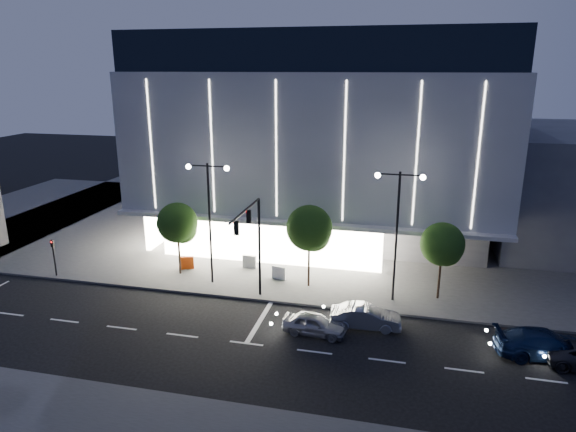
{
  "coord_description": "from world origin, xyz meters",
  "views": [
    {
      "loc": [
        10.37,
        -26.62,
        15.35
      ],
      "look_at": [
        2.24,
        7.98,
        5.0
      ],
      "focal_mm": 32.0,
      "sensor_mm": 36.0,
      "label": 1
    }
  ],
  "objects_px": {
    "car_second": "(365,317)",
    "car_third": "(545,344)",
    "car_lead": "(314,324)",
    "street_lamp_east": "(397,218)",
    "tree_right": "(442,246)",
    "tree_left": "(178,225)",
    "traffic_mast": "(253,234)",
    "ped_signal_far": "(54,254)",
    "barrier_d": "(279,273)",
    "barrier_b": "(250,262)",
    "tree_mid": "(310,230)",
    "street_lamp_west": "(209,206)",
    "barrier_a": "(187,263)"
  },
  "relations": [
    {
      "from": "street_lamp_east",
      "to": "tree_mid",
      "type": "height_order",
      "value": "street_lamp_east"
    },
    {
      "from": "tree_left",
      "to": "car_third",
      "type": "xyz_separation_m",
      "value": [
        24.32,
        -6.09,
        -3.27
      ]
    },
    {
      "from": "car_third",
      "to": "barrier_d",
      "type": "distance_m",
      "value": 18.05
    },
    {
      "from": "barrier_a",
      "to": "barrier_b",
      "type": "xyz_separation_m",
      "value": [
        4.71,
        1.37,
        0.0
      ]
    },
    {
      "from": "street_lamp_west",
      "to": "barrier_b",
      "type": "height_order",
      "value": "street_lamp_west"
    },
    {
      "from": "street_lamp_east",
      "to": "tree_mid",
      "type": "distance_m",
      "value": 6.27
    },
    {
      "from": "tree_left",
      "to": "tree_right",
      "type": "height_order",
      "value": "tree_left"
    },
    {
      "from": "ped_signal_far",
      "to": "street_lamp_west",
      "type": "bearing_deg",
      "value": 7.13
    },
    {
      "from": "tree_mid",
      "to": "car_lead",
      "type": "height_order",
      "value": "tree_mid"
    },
    {
      "from": "traffic_mast",
      "to": "car_third",
      "type": "relative_size",
      "value": 1.34
    },
    {
      "from": "traffic_mast",
      "to": "street_lamp_west",
      "type": "relative_size",
      "value": 0.79
    },
    {
      "from": "street_lamp_west",
      "to": "tree_mid",
      "type": "relative_size",
      "value": 1.46
    },
    {
      "from": "street_lamp_west",
      "to": "tree_left",
      "type": "xyz_separation_m",
      "value": [
        -2.97,
        1.02,
        -1.92
      ]
    },
    {
      "from": "street_lamp_east",
      "to": "tree_left",
      "type": "height_order",
      "value": "street_lamp_east"
    },
    {
      "from": "car_third",
      "to": "barrier_d",
      "type": "bearing_deg",
      "value": 60.09
    },
    {
      "from": "street_lamp_east",
      "to": "tree_left",
      "type": "relative_size",
      "value": 1.57
    },
    {
      "from": "street_lamp_west",
      "to": "barrier_d",
      "type": "bearing_deg",
      "value": 20.37
    },
    {
      "from": "traffic_mast",
      "to": "barrier_d",
      "type": "xyz_separation_m",
      "value": [
        0.62,
        4.38,
        -4.38
      ]
    },
    {
      "from": "traffic_mast",
      "to": "car_second",
      "type": "distance_m",
      "value": 8.77
    },
    {
      "from": "street_lamp_east",
      "to": "car_second",
      "type": "relative_size",
      "value": 2.1
    },
    {
      "from": "ped_signal_far",
      "to": "tree_left",
      "type": "height_order",
      "value": "tree_left"
    },
    {
      "from": "traffic_mast",
      "to": "car_second",
      "type": "xyz_separation_m",
      "value": [
        7.51,
        -1.36,
        -4.32
      ]
    },
    {
      "from": "traffic_mast",
      "to": "street_lamp_west",
      "type": "xyz_separation_m",
      "value": [
        -4.0,
        2.66,
        0.93
      ]
    },
    {
      "from": "car_third",
      "to": "barrier_b",
      "type": "relative_size",
      "value": 4.78
    },
    {
      "from": "traffic_mast",
      "to": "ped_signal_far",
      "type": "xyz_separation_m",
      "value": [
        -16.0,
        1.16,
        -3.14
      ]
    },
    {
      "from": "traffic_mast",
      "to": "tree_right",
      "type": "distance_m",
      "value": 12.63
    },
    {
      "from": "ped_signal_far",
      "to": "tree_mid",
      "type": "bearing_deg",
      "value": 7.55
    },
    {
      "from": "barrier_a",
      "to": "barrier_d",
      "type": "xyz_separation_m",
      "value": [
        7.51,
        -0.27,
        0.0
      ]
    },
    {
      "from": "car_lead",
      "to": "car_second",
      "type": "xyz_separation_m",
      "value": [
        2.89,
        1.49,
        0.05
      ]
    },
    {
      "from": "tree_right",
      "to": "barrier_d",
      "type": "bearing_deg",
      "value": 176.51
    },
    {
      "from": "barrier_b",
      "to": "tree_right",
      "type": "bearing_deg",
      "value": -7.66
    },
    {
      "from": "street_lamp_east",
      "to": "tree_left",
      "type": "xyz_separation_m",
      "value": [
        -15.97,
        1.02,
        -1.92
      ]
    },
    {
      "from": "street_lamp_east",
      "to": "car_third",
      "type": "xyz_separation_m",
      "value": [
        8.35,
        -5.07,
        -5.19
      ]
    },
    {
      "from": "car_lead",
      "to": "car_second",
      "type": "bearing_deg",
      "value": -58.02
    },
    {
      "from": "barrier_d",
      "to": "car_second",
      "type": "bearing_deg",
      "value": -27.56
    },
    {
      "from": "car_third",
      "to": "tree_left",
      "type": "bearing_deg",
      "value": 68.11
    },
    {
      "from": "street_lamp_east",
      "to": "car_third",
      "type": "distance_m",
      "value": 11.06
    },
    {
      "from": "car_second",
      "to": "car_third",
      "type": "bearing_deg",
      "value": -99.76
    },
    {
      "from": "traffic_mast",
      "to": "car_second",
      "type": "relative_size",
      "value": 1.65
    },
    {
      "from": "traffic_mast",
      "to": "ped_signal_far",
      "type": "bearing_deg",
      "value": 175.85
    },
    {
      "from": "street_lamp_east",
      "to": "tree_right",
      "type": "xyz_separation_m",
      "value": [
        3.03,
        1.02,
        -2.07
      ]
    },
    {
      "from": "barrier_a",
      "to": "barrier_b",
      "type": "height_order",
      "value": "same"
    },
    {
      "from": "street_lamp_east",
      "to": "barrier_a",
      "type": "xyz_separation_m",
      "value": [
        -15.89,
        1.98,
        -5.31
      ]
    },
    {
      "from": "car_second",
      "to": "barrier_d",
      "type": "bearing_deg",
      "value": 46.54
    },
    {
      "from": "traffic_mast",
      "to": "barrier_b",
      "type": "height_order",
      "value": "traffic_mast"
    },
    {
      "from": "street_lamp_east",
      "to": "tree_left",
      "type": "distance_m",
      "value": 16.12
    },
    {
      "from": "car_third",
      "to": "car_second",
      "type": "bearing_deg",
      "value": 76.09
    },
    {
      "from": "car_lead",
      "to": "ped_signal_far",
      "type": "bearing_deg",
      "value": 83.75
    },
    {
      "from": "street_lamp_east",
      "to": "barrier_a",
      "type": "relative_size",
      "value": 8.18
    },
    {
      "from": "barrier_b",
      "to": "car_lead",
      "type": "bearing_deg",
      "value": -50.82
    }
  ]
}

